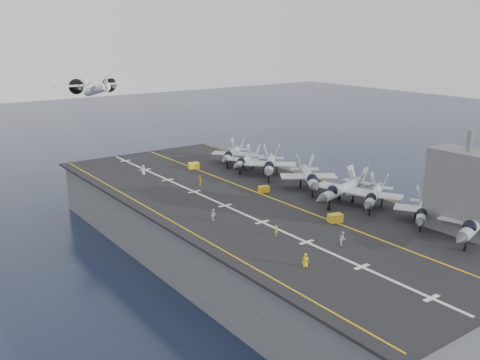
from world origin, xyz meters
TOP-DOWN VIEW (x-y plane):
  - ground at (0.00, 0.00)m, footprint 500.00×500.00m
  - hull at (0.00, 0.00)m, footprint 36.00×90.00m
  - flight_deck at (0.00, 0.00)m, footprint 38.00×92.00m
  - foul_line at (3.00, 0.00)m, footprint 0.35×90.00m
  - landing_centerline at (-6.00, 0.00)m, footprint 0.50×90.00m
  - deck_edge_port at (-17.00, 0.00)m, footprint 0.25×90.00m
  - deck_edge_stbd at (18.50, 0.00)m, footprint 0.25×90.00m
  - island_superstructure at (15.00, -30.00)m, footprint 5.00×10.00m
  - fighter_jet_0 at (13.25, -33.48)m, footprint 17.66×14.02m
  - fighter_jet_1 at (13.34, -24.72)m, footprint 15.39×14.04m
  - fighter_jet_2 at (13.05, -15.57)m, footprint 16.43×14.90m
  - fighter_jet_3 at (10.58, -10.74)m, footprint 17.76×14.21m
  - fighter_jet_4 at (11.70, -1.47)m, footprint 17.29×18.63m
  - fighter_jet_5 at (11.90, 10.13)m, footprint 18.06×18.42m
  - fighter_jet_6 at (11.16, 17.22)m, footprint 15.54×14.30m
  - fighter_jet_7 at (11.84, 23.24)m, footprint 16.65×16.06m
  - tow_cart_a at (3.17, -16.51)m, footprint 2.41×1.89m
  - tow_cart_b at (4.20, 2.39)m, footprint 2.09×1.62m
  - tow_cart_c at (2.82, 24.63)m, footprint 2.55×2.01m
  - crew_0 at (-11.67, -25.87)m, footprint 1.29×1.14m
  - crew_1 at (-7.86, -15.67)m, footprint 1.02×0.74m
  - crew_2 at (-11.55, -4.87)m, footprint 0.84×1.17m
  - crew_4 at (-2.89, 13.01)m, footprint 0.76×1.14m
  - crew_5 at (-8.03, 26.56)m, footprint 1.40×1.41m
  - crew_7 at (-2.74, -23.63)m, footprint 1.41×1.34m
  - transport_plane at (-5.29, 56.15)m, footprint 20.66×14.14m

SIDE VIEW (x-z plane):
  - ground at x=0.00m, z-range 0.00..0.00m
  - hull at x=0.00m, z-range 0.00..10.00m
  - flight_deck at x=0.00m, z-range 10.00..10.40m
  - foul_line at x=3.00m, z-range 10.41..10.43m
  - landing_centerline at x=-6.00m, z-range 10.41..10.43m
  - deck_edge_port at x=-17.00m, z-range 10.41..10.43m
  - deck_edge_stbd at x=18.50m, z-range 10.41..10.43m
  - tow_cart_b at x=4.20m, z-range 10.40..11.51m
  - tow_cart_a at x=3.17m, z-range 10.40..11.67m
  - tow_cart_c at x=2.82m, z-range 10.40..11.74m
  - crew_1 at x=-7.86m, z-range 10.40..12.00m
  - crew_0 at x=-11.67m, z-range 10.40..12.19m
  - crew_2 at x=-11.55m, z-range 10.40..12.24m
  - crew_4 at x=-2.89m, z-range 10.40..12.31m
  - crew_7 at x=-2.74m, z-range 10.40..12.36m
  - crew_5 at x=-8.03m, z-range 10.40..12.38m
  - fighter_jet_1 at x=13.34m, z-range 10.40..14.85m
  - fighter_jet_6 at x=11.16m, z-range 10.40..14.89m
  - fighter_jet_2 at x=13.05m, z-range 10.40..15.15m
  - fighter_jet_7 at x=11.84m, z-range 10.40..15.24m
  - fighter_jet_0 at x=13.25m, z-range 10.40..15.78m
  - fighter_jet_5 at x=11.90m, z-range 10.40..15.78m
  - fighter_jet_4 at x=11.70m, z-range 10.40..15.78m
  - fighter_jet_3 at x=10.58m, z-range 10.40..15.79m
  - island_superstructure at x=15.00m, z-range 10.40..25.40m
  - transport_plane at x=-5.29m, z-range 22.60..27.47m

